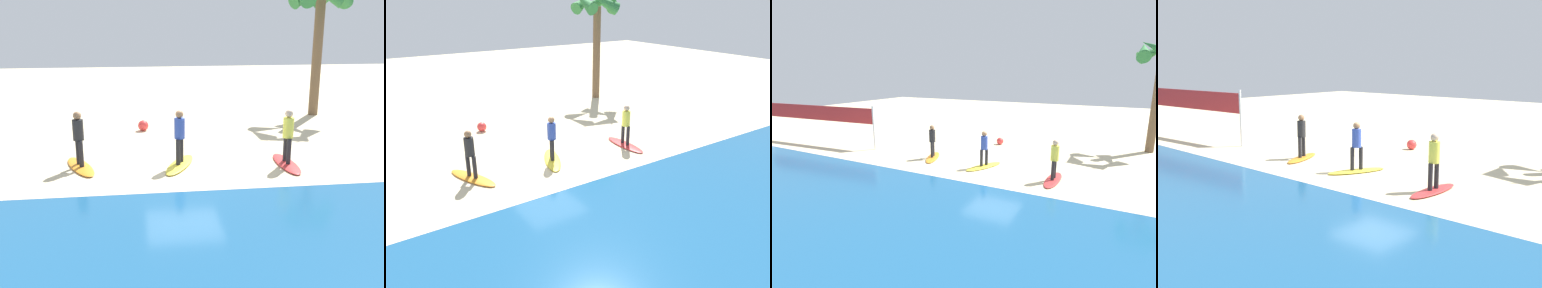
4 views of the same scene
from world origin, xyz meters
TOP-DOWN VIEW (x-y plane):
  - ground_plane at (0.00, 0.00)m, footprint 60.00×60.00m
  - surfboard_red at (-3.07, 1.06)m, footprint 0.59×2.11m
  - surfer_red at (-3.07, 1.06)m, footprint 0.32×0.46m
  - surfboard_yellow at (0.19, 0.72)m, footprint 1.34×2.15m
  - surfer_yellow at (0.19, 0.72)m, footprint 0.32×0.43m
  - surfboard_orange at (3.18, 0.54)m, footprint 1.30×2.16m
  - surfer_orange at (3.18, 0.54)m, footprint 0.32×0.44m
  - volleyball_net at (11.65, 0.89)m, footprint 9.07×0.79m
  - beach_ball at (1.19, -3.95)m, footprint 0.42×0.42m

SIDE VIEW (x-z plane):
  - ground_plane at x=0.00m, z-range 0.00..0.00m
  - surfboard_red at x=-3.07m, z-range 0.00..0.09m
  - surfboard_yellow at x=0.19m, z-range 0.00..0.09m
  - surfboard_orange at x=3.18m, z-range 0.00..0.09m
  - beach_ball at x=1.19m, z-range 0.00..0.42m
  - surfer_red at x=-3.07m, z-range 0.22..1.86m
  - surfer_yellow at x=0.19m, z-range 0.22..1.86m
  - surfer_orange at x=3.18m, z-range 0.22..1.86m
  - volleyball_net at x=11.65m, z-range 0.54..3.04m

